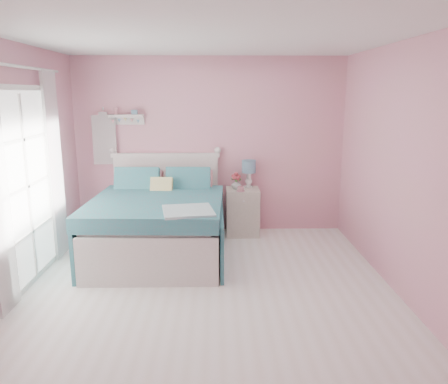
{
  "coord_description": "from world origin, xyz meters",
  "views": [
    {
      "loc": [
        0.09,
        -4.27,
        2.07
      ],
      "look_at": [
        0.19,
        1.2,
        0.83
      ],
      "focal_mm": 35.0,
      "sensor_mm": 36.0,
      "label": 1
    }
  ],
  "objects_px": {
    "table_lamp": "(249,169)",
    "vase": "(236,184)",
    "nightstand": "(242,212)",
    "teacup": "(241,189)",
    "bed": "(159,224)"
  },
  "relations": [
    {
      "from": "table_lamp",
      "to": "vase",
      "type": "relative_size",
      "value": 2.81
    },
    {
      "from": "vase",
      "to": "nightstand",
      "type": "bearing_deg",
      "value": 0.19
    },
    {
      "from": "vase",
      "to": "teacup",
      "type": "bearing_deg",
      "value": -70.44
    },
    {
      "from": "nightstand",
      "to": "bed",
      "type": "bearing_deg",
      "value": -145.55
    },
    {
      "from": "vase",
      "to": "teacup",
      "type": "height_order",
      "value": "vase"
    },
    {
      "from": "bed",
      "to": "teacup",
      "type": "relative_size",
      "value": 23.11
    },
    {
      "from": "table_lamp",
      "to": "teacup",
      "type": "relative_size",
      "value": 4.51
    },
    {
      "from": "bed",
      "to": "nightstand",
      "type": "relative_size",
      "value": 3.02
    },
    {
      "from": "nightstand",
      "to": "table_lamp",
      "type": "xyz_separation_m",
      "value": [
        0.1,
        0.11,
        0.63
      ]
    },
    {
      "from": "table_lamp",
      "to": "vase",
      "type": "height_order",
      "value": "table_lamp"
    },
    {
      "from": "vase",
      "to": "bed",
      "type": "bearing_deg",
      "value": -143.13
    },
    {
      "from": "teacup",
      "to": "table_lamp",
      "type": "bearing_deg",
      "value": 63.67
    },
    {
      "from": "teacup",
      "to": "bed",
      "type": "bearing_deg",
      "value": -150.52
    },
    {
      "from": "bed",
      "to": "teacup",
      "type": "distance_m",
      "value": 1.31
    },
    {
      "from": "nightstand",
      "to": "teacup",
      "type": "xyz_separation_m",
      "value": [
        -0.04,
        -0.16,
        0.38
      ]
    }
  ]
}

